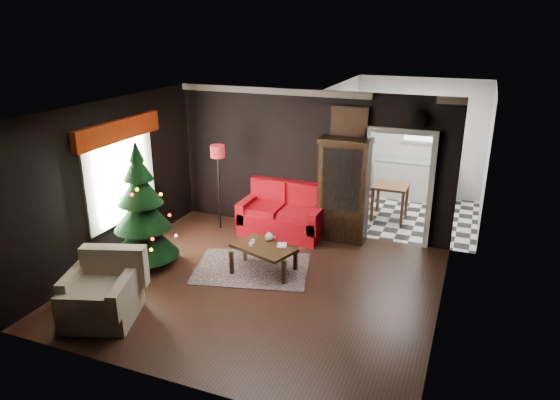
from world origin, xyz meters
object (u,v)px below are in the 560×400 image
at_px(loveseat, 283,210).
at_px(curio_cabinet, 344,192).
at_px(christmas_tree, 141,208).
at_px(teapot, 269,237).
at_px(floor_lamp, 219,190).
at_px(wall_clock, 417,120).
at_px(armchair, 100,290).
at_px(kitchen_table, 390,202).
at_px(coffee_table, 264,259).

xyz_separation_m(loveseat, curio_cabinet, (1.15, 0.22, 0.45)).
relative_size(christmas_tree, teapot, 13.59).
xyz_separation_m(curio_cabinet, christmas_tree, (-2.86, -2.34, 0.10)).
bearing_deg(teapot, floor_lamp, 143.15).
bearing_deg(wall_clock, curio_cabinet, -171.47).
bearing_deg(armchair, kitchen_table, 41.81).
height_order(armchair, wall_clock, wall_clock).
relative_size(wall_clock, kitchen_table, 0.43).
xyz_separation_m(coffee_table, wall_clock, (2.06, 2.01, 2.14)).
bearing_deg(loveseat, coffee_table, -79.74).
distance_m(christmas_tree, kitchen_table, 5.20).
bearing_deg(curio_cabinet, christmas_tree, -140.72).
xyz_separation_m(loveseat, armchair, (-1.27, -3.76, -0.04)).
bearing_deg(coffee_table, wall_clock, 44.38).
height_order(armchair, kitchen_table, armchair).
bearing_deg(kitchen_table, curio_cabinet, -114.44).
bearing_deg(floor_lamp, kitchen_table, 30.72).
bearing_deg(kitchen_table, armchair, -119.60).
relative_size(teapot, kitchen_table, 0.21).
bearing_deg(coffee_table, kitchen_table, 65.20).
relative_size(loveseat, teapot, 10.59).
xyz_separation_m(floor_lamp, wall_clock, (3.64, 0.59, 1.55)).
height_order(curio_cabinet, armchair, curio_cabinet).
bearing_deg(christmas_tree, kitchen_table, 47.04).
bearing_deg(christmas_tree, floor_lamp, 77.74).
bearing_deg(armchair, wall_clock, 30.35).
height_order(christmas_tree, coffee_table, christmas_tree).
height_order(teapot, wall_clock, wall_clock).
xyz_separation_m(christmas_tree, armchair, (0.44, -1.64, -0.59)).
bearing_deg(floor_lamp, teapot, -36.85).
distance_m(coffee_table, wall_clock, 3.59).
xyz_separation_m(wall_clock, kitchen_table, (-0.55, 1.25, -2.00)).
distance_m(armchair, teapot, 2.85).
bearing_deg(loveseat, teapot, -78.16).
xyz_separation_m(teapot, wall_clock, (2.06, 1.77, 1.83)).
relative_size(floor_lamp, teapot, 11.25).
height_order(loveseat, christmas_tree, christmas_tree).
xyz_separation_m(curio_cabinet, kitchen_table, (0.65, 1.43, -0.57)).
relative_size(curio_cabinet, coffee_table, 1.87).
relative_size(coffee_table, teapot, 6.34).
distance_m(loveseat, kitchen_table, 2.45).
bearing_deg(floor_lamp, curio_cabinet, 9.46).
bearing_deg(floor_lamp, armchair, -89.70).
distance_m(loveseat, teapot, 1.40).
distance_m(floor_lamp, kitchen_table, 3.62).
xyz_separation_m(curio_cabinet, coffee_table, (-0.86, -1.83, -0.71)).
xyz_separation_m(curio_cabinet, floor_lamp, (-2.44, -0.41, -0.12)).
xyz_separation_m(christmas_tree, kitchen_table, (3.51, 3.77, -0.68)).
distance_m(floor_lamp, coffee_table, 2.21).
relative_size(christmas_tree, armchair, 2.17).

